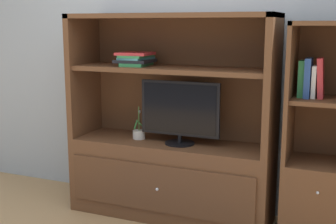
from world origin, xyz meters
The scene contains 7 objects.
painted_rear_wall centered at (0.00, 0.75, 1.40)m, with size 6.00×0.10×2.80m, color #9EA8B2.
media_console centered at (0.00, 0.41, 0.50)m, with size 1.63×0.52×1.62m.
tv_monitor centered at (0.09, 0.36, 0.88)m, with size 0.64×0.23×0.49m.
potted_plant centered at (-0.27, 0.39, 0.66)m, with size 0.10×0.10×0.27m.
magazine_stack centered at (-0.30, 0.40, 1.27)m, with size 0.28×0.31×0.11m.
bookshelf_tall centered at (1.15, 0.41, 0.51)m, with size 0.50×0.46×1.56m.
upright_book_row centered at (1.04, 0.40, 1.17)m, with size 0.17×0.18×0.28m.
Camera 1 is at (1.32, -2.81, 1.54)m, focal length 48.00 mm.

